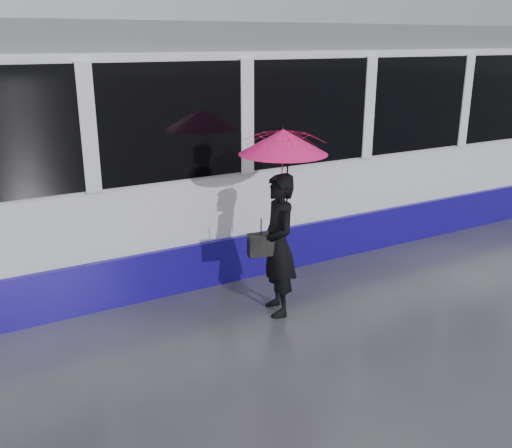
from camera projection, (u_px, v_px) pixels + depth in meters
ground at (229, 332)px, 6.42m from camera, size 90.00×90.00×0.00m
rails at (152, 260)px, 8.48m from camera, size 34.00×1.51×0.02m
woman at (278, 245)px, 6.65m from camera, size 0.54×0.70×1.71m
umbrella at (283, 159)px, 6.36m from camera, size 1.21×1.21×1.15m
handbag at (261, 245)px, 6.55m from camera, size 0.33×0.20×0.44m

